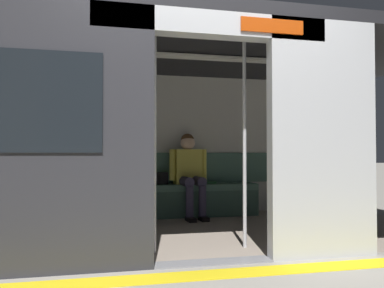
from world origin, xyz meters
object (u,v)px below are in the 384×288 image
object	(u,v)px
train_car	(178,104)
book	(211,182)
person_seated	(189,169)
handbag	(159,178)
grab_pole_door	(154,140)
grab_pole_far	(244,140)
bench_seat	(169,192)

from	to	relation	value
train_car	book	distance (m)	1.68
person_seated	handbag	world-z (taller)	person_seated
train_car	book	xyz separation A→B (m)	(-0.71, -1.15, -0.99)
handbag	grab_pole_door	bearing A→B (deg)	81.42
train_car	handbag	distance (m)	1.48
handbag	person_seated	bearing A→B (deg)	163.13
train_car	grab_pole_door	world-z (taller)	train_car
train_car	grab_pole_far	distance (m)	1.06
book	grab_pole_far	world-z (taller)	grab_pole_far
handbag	grab_pole_door	world-z (taller)	grab_pole_door
person_seated	grab_pole_door	world-z (taller)	grab_pole_door
person_seated	grab_pole_door	distance (m)	2.03
grab_pole_far	grab_pole_door	bearing A→B (deg)	0.44
bench_seat	handbag	bearing A→B (deg)	-29.42
bench_seat	train_car	bearing A→B (deg)	86.58
train_car	handbag	bearing A→B (deg)	-86.45
person_seated	grab_pole_far	xyz separation A→B (m)	(-0.15, 1.85, 0.35)
person_seated	grab_pole_door	bearing A→B (deg)	68.73
train_car	handbag	world-z (taller)	train_car
train_car	book	size ratio (longest dim) A/B	29.09
book	grab_pole_door	bearing A→B (deg)	77.37
handbag	grab_pole_door	size ratio (longest dim) A/B	0.13
person_seated	book	bearing A→B (deg)	-160.42
train_car	person_seated	world-z (taller)	train_car
person_seated	book	world-z (taller)	person_seated
bench_seat	grab_pole_far	distance (m)	2.07
train_car	grab_pole_door	size ratio (longest dim) A/B	3.11
bench_seat	book	bearing A→B (deg)	-173.39
person_seated	train_car	bearing A→B (deg)	71.04
handbag	train_car	bearing A→B (deg)	93.55
grab_pole_door	grab_pole_far	distance (m)	0.87
handbag	grab_pole_door	xyz separation A→B (m)	(0.30, 1.99, 0.48)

